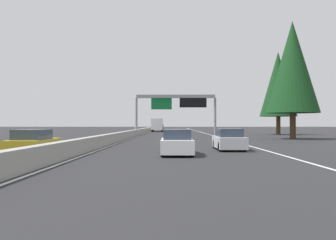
% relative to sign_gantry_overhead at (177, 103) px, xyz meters
% --- Properties ---
extents(ground_plane, '(320.00, 320.00, 0.00)m').
position_rel_sign_gantry_overhead_xyz_m(ground_plane, '(6.16, 6.04, -5.05)').
color(ground_plane, '#262628').
extents(median_barrier, '(180.00, 0.56, 0.90)m').
position_rel_sign_gantry_overhead_xyz_m(median_barrier, '(26.16, 6.34, -4.60)').
color(median_barrier, '#9E9B93').
rests_on(median_barrier, ground).
extents(shoulder_stripe_right, '(160.00, 0.16, 0.01)m').
position_rel_sign_gantry_overhead_xyz_m(shoulder_stripe_right, '(16.16, -5.48, -5.04)').
color(shoulder_stripe_right, silver).
rests_on(shoulder_stripe_right, ground).
extents(shoulder_stripe_median, '(160.00, 0.16, 0.01)m').
position_rel_sign_gantry_overhead_xyz_m(shoulder_stripe_median, '(16.16, 5.79, -5.04)').
color(shoulder_stripe_median, silver).
rests_on(shoulder_stripe_median, ground).
extents(sign_gantry_overhead, '(0.50, 12.68, 6.35)m').
position_rel_sign_gantry_overhead_xyz_m(sign_gantry_overhead, '(0.00, 0.00, 0.00)').
color(sign_gantry_overhead, gray).
rests_on(sign_gantry_overhead, ground).
extents(sedan_far_left, '(4.40, 1.80, 1.47)m').
position_rel_sign_gantry_overhead_xyz_m(sedan_far_left, '(-35.05, 0.50, -4.37)').
color(sedan_far_left, white).
rests_on(sedan_far_left, ground).
extents(sedan_distant_a, '(4.40, 1.80, 1.47)m').
position_rel_sign_gantry_overhead_xyz_m(sedan_distant_a, '(-31.23, -3.12, -4.37)').
color(sedan_distant_a, silver).
rests_on(sedan_distant_a, ground).
extents(box_truck_far_right, '(8.50, 2.40, 2.95)m').
position_rel_sign_gantry_overhead_xyz_m(box_truck_far_right, '(25.83, 4.10, -3.44)').
color(box_truck_far_right, white).
rests_on(box_truck_far_right, ground).
extents(minivan_mid_center, '(5.00, 1.95, 1.69)m').
position_rel_sign_gantry_overhead_xyz_m(minivan_mid_center, '(60.53, 4.48, -4.10)').
color(minivan_mid_center, slate).
rests_on(minivan_mid_center, ground).
extents(oncoming_near, '(4.40, 1.80, 1.47)m').
position_rel_sign_gantry_overhead_xyz_m(oncoming_near, '(-35.36, 8.74, -4.37)').
color(oncoming_near, '#AD931E').
rests_on(oncoming_near, ground).
extents(conifer_right_near, '(6.17, 6.17, 14.02)m').
position_rel_sign_gantry_overhead_xyz_m(conifer_right_near, '(-13.40, -13.53, 3.47)').
color(conifer_right_near, '#4C3823').
rests_on(conifer_right_near, ground).
extents(conifer_right_mid, '(6.08, 6.08, 13.83)m').
position_rel_sign_gantry_overhead_xyz_m(conifer_right_mid, '(3.92, -16.99, 3.36)').
color(conifer_right_mid, '#4C3823').
rests_on(conifer_right_mid, ground).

